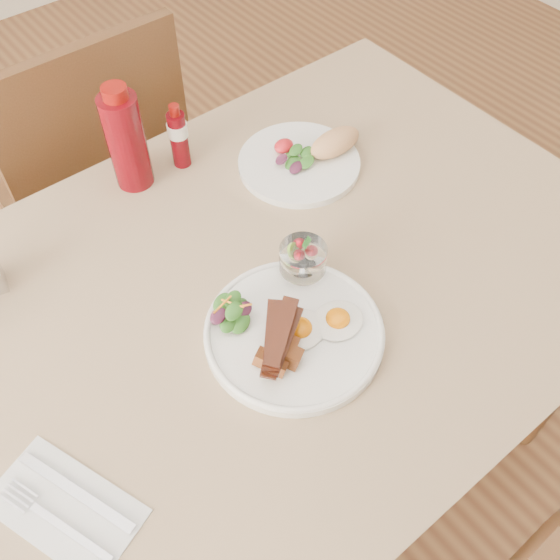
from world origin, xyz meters
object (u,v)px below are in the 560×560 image
(main_plate, at_px, (294,333))
(table, at_px, (257,321))
(ketchup_bottle, at_px, (126,140))
(fruit_cup, at_px, (303,259))
(hot_sauce_bottle, at_px, (178,136))
(chair_far, at_px, (95,177))
(second_plate, at_px, (308,157))

(main_plate, bearing_deg, table, 86.51)
(main_plate, distance_m, ketchup_bottle, 0.47)
(fruit_cup, distance_m, hot_sauce_bottle, 0.37)
(table, relative_size, chair_far, 1.43)
(second_plate, bearing_deg, fruit_cup, -131.96)
(chair_far, bearing_deg, hot_sauce_bottle, -76.54)
(fruit_cup, distance_m, second_plate, 0.30)
(fruit_cup, bearing_deg, main_plate, -136.27)
(main_plate, relative_size, second_plate, 1.11)
(ketchup_bottle, relative_size, hot_sauce_bottle, 1.54)
(table, relative_size, hot_sauce_bottle, 9.86)
(table, bearing_deg, main_plate, -93.49)
(main_plate, distance_m, hot_sauce_bottle, 0.46)
(hot_sauce_bottle, bearing_deg, fruit_cup, -90.85)
(fruit_cup, bearing_deg, chair_far, 95.94)
(fruit_cup, bearing_deg, second_plate, 48.04)
(table, bearing_deg, chair_far, 90.00)
(main_plate, height_order, fruit_cup, fruit_cup)
(hot_sauce_bottle, bearing_deg, main_plate, -100.73)
(second_plate, height_order, hot_sauce_bottle, hot_sauce_bottle)
(ketchup_bottle, bearing_deg, hot_sauce_bottle, -8.41)
(hot_sauce_bottle, bearing_deg, ketchup_bottle, 171.59)
(chair_far, bearing_deg, ketchup_bottle, -93.43)
(table, xyz_separation_m, ketchup_bottle, (-0.02, 0.35, 0.19))
(main_plate, height_order, ketchup_bottle, ketchup_bottle)
(table, xyz_separation_m, main_plate, (-0.01, -0.11, 0.10))
(main_plate, bearing_deg, hot_sauce_bottle, 79.27)
(fruit_cup, xyz_separation_m, hot_sauce_bottle, (0.01, 0.37, 0.01))
(chair_far, height_order, second_plate, chair_far)
(table, xyz_separation_m, fruit_cup, (0.07, -0.03, 0.15))
(main_plate, distance_m, fruit_cup, 0.12)
(chair_far, distance_m, fruit_cup, 0.76)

